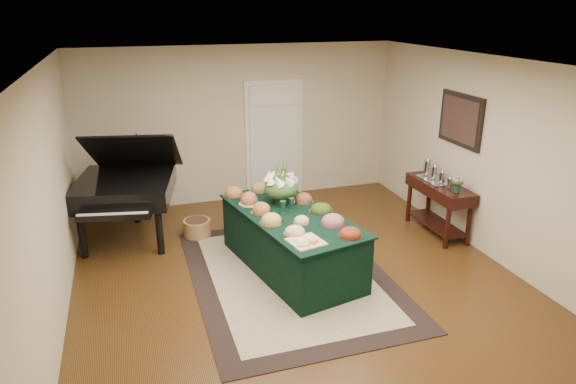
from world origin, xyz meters
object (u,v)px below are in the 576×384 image
object	(u,v)px
grand_piano	(126,187)
mahogany_sideboard	(439,195)
buffet_table	(291,241)
floral_centerpiece	(281,184)

from	to	relation	value
grand_piano	mahogany_sideboard	xyz separation A→B (m)	(4.49, -1.20, -0.21)
buffet_table	grand_piano	distance (m)	2.61
buffet_table	grand_piano	world-z (taller)	grand_piano
grand_piano	mahogany_sideboard	world-z (taller)	grand_piano
buffet_table	floral_centerpiece	size ratio (longest dim) A/B	5.05
buffet_table	grand_piano	size ratio (longest dim) A/B	1.31
grand_piano	mahogany_sideboard	bearing A→B (deg)	-15.00
floral_centerpiece	buffet_table	bearing A→B (deg)	-88.83
grand_piano	mahogany_sideboard	size ratio (longest dim) A/B	1.47
floral_centerpiece	grand_piano	distance (m)	2.34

